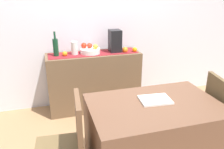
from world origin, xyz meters
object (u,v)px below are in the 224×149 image
at_px(fruit_bowl, 90,51).
at_px(coffee_maker, 115,41).
at_px(ceramic_vase, 74,48).
at_px(dining_table, 153,138).
at_px(wine_bottle, 56,47).
at_px(open_book, 155,100).
at_px(sideboard_console, 94,81).

height_order(fruit_bowl, coffee_maker, coffee_maker).
xyz_separation_m(ceramic_vase, dining_table, (0.53, -1.44, -0.57)).
bearing_deg(coffee_maker, dining_table, -92.21).
distance_m(wine_bottle, ceramic_vase, 0.25).
xyz_separation_m(dining_table, open_book, (0.03, 0.06, 0.38)).
xyz_separation_m(wine_bottle, coffee_maker, (0.83, 0.00, 0.03)).
relative_size(wine_bottle, ceramic_vase, 1.82).
distance_m(fruit_bowl, wine_bottle, 0.48).
distance_m(wine_bottle, open_book, 1.61).
bearing_deg(sideboard_console, coffee_maker, 0.00).
bearing_deg(dining_table, ceramic_vase, 110.11).
bearing_deg(fruit_bowl, coffee_maker, 0.00).
xyz_separation_m(fruit_bowl, coffee_maker, (0.36, 0.00, 0.12)).
relative_size(sideboard_console, coffee_maker, 4.20).
bearing_deg(coffee_maker, wine_bottle, 180.00).
bearing_deg(ceramic_vase, open_book, -68.12).
bearing_deg(sideboard_console, wine_bottle, 180.00).
distance_m(fruit_bowl, open_book, 1.43).
relative_size(fruit_bowl, coffee_maker, 0.87).
relative_size(coffee_maker, dining_table, 0.27).
relative_size(wine_bottle, coffee_maker, 1.06).
distance_m(sideboard_console, fruit_bowl, 0.47).
height_order(fruit_bowl, ceramic_vase, ceramic_vase).
bearing_deg(coffee_maker, fruit_bowl, 180.00).
distance_m(sideboard_console, dining_table, 1.46).
height_order(sideboard_console, ceramic_vase, ceramic_vase).
distance_m(coffee_maker, dining_table, 1.57).
height_order(fruit_bowl, open_book, fruit_bowl).
height_order(ceramic_vase, dining_table, ceramic_vase).
bearing_deg(dining_table, fruit_bowl, 102.06).
height_order(wine_bottle, open_book, wine_bottle).
bearing_deg(open_book, dining_table, -109.99).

